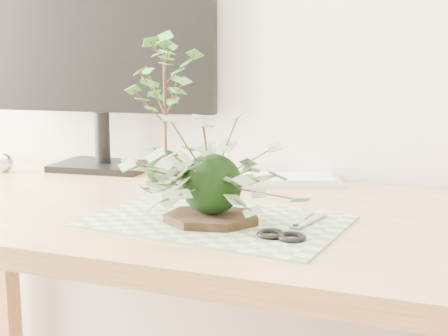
{
  "coord_description": "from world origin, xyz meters",
  "views": [
    {
      "loc": [
        0.39,
        0.12,
        1.04
      ],
      "look_at": [
        0.0,
        1.14,
        0.84
      ],
      "focal_mm": 50.0,
      "sensor_mm": 36.0,
      "label": 1
    }
  ],
  "objects_px": {
    "desk": "(194,248)",
    "monitor": "(101,49)",
    "maple_kokedama": "(164,73)",
    "keyboard": "(244,180)",
    "ivy_kokedama": "(211,155)"
  },
  "relations": [
    {
      "from": "ivy_kokedama",
      "to": "monitor",
      "type": "bearing_deg",
      "value": 139.0
    },
    {
      "from": "desk",
      "to": "ivy_kokedama",
      "type": "bearing_deg",
      "value": -52.84
    },
    {
      "from": "desk",
      "to": "monitor",
      "type": "distance_m",
      "value": 0.63
    },
    {
      "from": "monitor",
      "to": "maple_kokedama",
      "type": "bearing_deg",
      "value": -38.83
    },
    {
      "from": "keyboard",
      "to": "monitor",
      "type": "bearing_deg",
      "value": 150.74
    },
    {
      "from": "ivy_kokedama",
      "to": "keyboard",
      "type": "xyz_separation_m",
      "value": [
        -0.06,
        0.36,
        -0.12
      ]
    },
    {
      "from": "maple_kokedama",
      "to": "monitor",
      "type": "bearing_deg",
      "value": 146.71
    },
    {
      "from": "keyboard",
      "to": "monitor",
      "type": "relative_size",
      "value": 0.77
    },
    {
      "from": "maple_kokedama",
      "to": "keyboard",
      "type": "xyz_separation_m",
      "value": [
        0.14,
        0.12,
        -0.25
      ]
    },
    {
      "from": "desk",
      "to": "monitor",
      "type": "xyz_separation_m",
      "value": [
        -0.39,
        0.3,
        0.4
      ]
    },
    {
      "from": "maple_kokedama",
      "to": "keyboard",
      "type": "height_order",
      "value": "maple_kokedama"
    },
    {
      "from": "desk",
      "to": "keyboard",
      "type": "bearing_deg",
      "value": 85.09
    },
    {
      "from": "desk",
      "to": "monitor",
      "type": "bearing_deg",
      "value": 142.3
    },
    {
      "from": "keyboard",
      "to": "desk",
      "type": "bearing_deg",
      "value": -116.73
    },
    {
      "from": "maple_kokedama",
      "to": "keyboard",
      "type": "relative_size",
      "value": 0.78
    }
  ]
}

